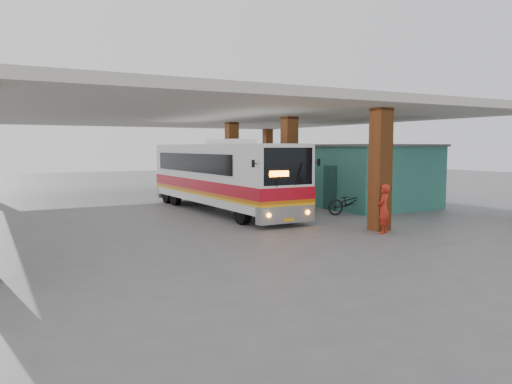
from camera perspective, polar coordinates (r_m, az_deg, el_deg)
The scene contains 8 objects.
ground at distance 19.16m, azimuth 1.06°, elevation -3.78°, with size 90.00×90.00×0.00m, color #515154.
brick_columns at distance 24.01m, azimuth -1.94°, elevation 3.25°, with size 20.10×21.60×4.35m.
canopy_roof at distance 25.01m, azimuth -5.45°, elevation 8.64°, with size 21.00×23.00×0.30m, color beige.
shop_building at distance 26.55m, azimuth 10.83°, elevation 2.03°, with size 5.20×8.20×3.11m.
coach_bus at distance 23.05m, azimuth -3.98°, elevation 1.85°, with size 2.57×11.43×3.32m.
motorcycle at distance 22.32m, azimuth 10.68°, elevation -1.17°, with size 0.73×2.09×1.10m, color black.
pedestrian at distance 17.69m, azimuth 14.37°, elevation -1.90°, with size 0.62×0.41×1.70m, color red.
red_chair at distance 27.64m, azimuth 2.02°, elevation -0.17°, with size 0.48×0.48×0.88m.
Camera 1 is at (-9.44, -16.40, 2.99)m, focal length 35.00 mm.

